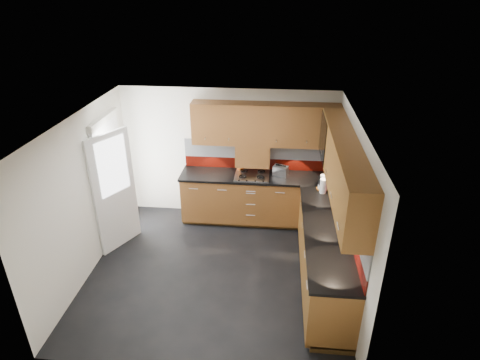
# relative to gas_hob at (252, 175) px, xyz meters

# --- Properties ---
(room) EXTENTS (4.00, 3.80, 2.64)m
(room) POSITION_rel_gas_hob_xyz_m (-0.45, -1.47, 0.54)
(room) COLOR black
(base_cabinets) EXTENTS (2.70, 3.20, 0.95)m
(base_cabinets) POSITION_rel_gas_hob_xyz_m (0.62, -0.75, -0.52)
(base_cabinets) COLOR #563713
(base_cabinets) RESTS_ON room
(countertop) EXTENTS (2.72, 3.22, 0.04)m
(countertop) POSITION_rel_gas_hob_xyz_m (0.60, -0.77, -0.04)
(countertop) COLOR black
(countertop) RESTS_ON base_cabinets
(backsplash) EXTENTS (2.70, 3.20, 0.54)m
(backsplash) POSITION_rel_gas_hob_xyz_m (0.83, -0.54, 0.25)
(backsplash) COLOR maroon
(backsplash) RESTS_ON countertop
(upper_cabinets) EXTENTS (2.50, 3.20, 0.72)m
(upper_cabinets) POSITION_rel_gas_hob_xyz_m (0.78, -0.69, 0.88)
(upper_cabinets) COLOR #563713
(upper_cabinets) RESTS_ON room
(extractor_hood) EXTENTS (0.60, 0.33, 0.40)m
(extractor_hood) POSITION_rel_gas_hob_xyz_m (-0.00, 0.17, 0.32)
(extractor_hood) COLOR #563713
(extractor_hood) RESTS_ON room
(glass_cabinet) EXTENTS (0.32, 0.80, 0.66)m
(glass_cabinet) POSITION_rel_gas_hob_xyz_m (1.26, -0.40, 0.91)
(glass_cabinet) COLOR black
(glass_cabinet) RESTS_ON room
(back_door) EXTENTS (0.42, 1.19, 2.04)m
(back_door) POSITION_rel_gas_hob_xyz_m (-2.23, -0.72, 0.08)
(back_door) COLOR white
(back_door) RESTS_ON room
(gas_hob) EXTENTS (0.60, 0.53, 0.05)m
(gas_hob) POSITION_rel_gas_hob_xyz_m (0.00, 0.00, 0.00)
(gas_hob) COLOR silver
(gas_hob) RESTS_ON countertop
(utensil_pot) EXTENTS (0.11, 0.11, 0.40)m
(utensil_pot) POSITION_rel_gas_hob_xyz_m (-0.23, 0.21, 0.08)
(utensil_pot) COLOR #CC5613
(utensil_pot) RESTS_ON countertop
(toaster) EXTENTS (0.29, 0.23, 0.18)m
(toaster) POSITION_rel_gas_hob_xyz_m (0.50, 0.08, 0.07)
(toaster) COLOR silver
(toaster) RESTS_ON countertop
(food_processor) EXTENTS (0.16, 0.16, 0.26)m
(food_processor) POSITION_rel_gas_hob_xyz_m (1.19, -0.39, 0.11)
(food_processor) COLOR white
(food_processor) RESTS_ON countertop
(paper_towel) EXTENTS (0.14, 0.14, 0.24)m
(paper_towel) POSITION_rel_gas_hob_xyz_m (1.18, -0.50, 0.10)
(paper_towel) COLOR white
(paper_towel) RESTS_ON countertop
(orange_cloth) EXTENTS (0.15, 0.14, 0.01)m
(orange_cloth) POSITION_rel_gas_hob_xyz_m (1.17, -0.39, -0.01)
(orange_cloth) COLOR orange
(orange_cloth) RESTS_ON countertop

